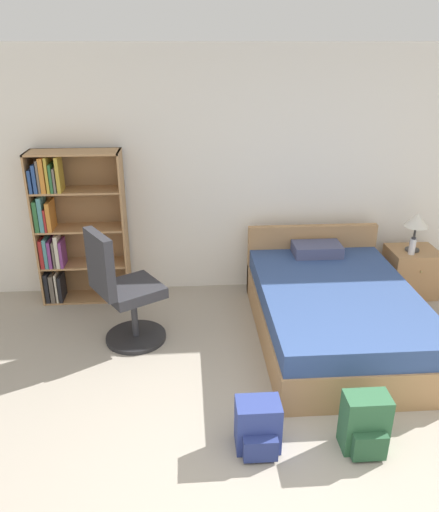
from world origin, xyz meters
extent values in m
cube|color=white|center=(0.00, 3.23, 1.30)|extent=(9.00, 0.06, 2.60)
cube|color=#AD7F51|center=(-2.23, 3.00, 0.81)|extent=(0.02, 0.33, 1.61)
cube|color=#AD7F51|center=(-1.33, 3.00, 0.81)|extent=(0.02, 0.33, 1.61)
cube|color=#936C45|center=(-1.78, 3.16, 0.81)|extent=(0.91, 0.01, 1.61)
cube|color=#AD7F51|center=(-1.78, 3.00, 0.01)|extent=(0.87, 0.31, 0.02)
cube|color=black|center=(-2.19, 2.94, 0.18)|extent=(0.04, 0.20, 0.33)
cube|color=#665B51|center=(-2.13, 2.95, 0.17)|extent=(0.04, 0.21, 0.31)
cube|color=beige|center=(-2.09, 2.96, 0.18)|extent=(0.02, 0.23, 0.32)
cube|color=black|center=(-2.05, 2.97, 0.17)|extent=(0.03, 0.24, 0.29)
cube|color=#AD7F51|center=(-1.78, 3.00, 0.41)|extent=(0.87, 0.31, 0.02)
cube|color=maroon|center=(-2.19, 2.94, 0.58)|extent=(0.04, 0.18, 0.31)
cube|color=teal|center=(-2.15, 2.96, 0.58)|extent=(0.04, 0.22, 0.32)
cube|color=#7A387F|center=(-2.11, 2.97, 0.57)|extent=(0.03, 0.25, 0.29)
cube|color=#665B51|center=(-2.07, 2.95, 0.56)|extent=(0.02, 0.20, 0.28)
cube|color=beige|center=(-2.03, 2.94, 0.60)|extent=(0.04, 0.19, 0.35)
cube|color=#7A387F|center=(-1.99, 2.95, 0.57)|extent=(0.03, 0.21, 0.28)
cube|color=#AD7F51|center=(-1.78, 3.00, 0.82)|extent=(0.87, 0.31, 0.02)
cube|color=#2D6638|center=(-2.19, 2.95, 0.98)|extent=(0.04, 0.20, 0.32)
cube|color=teal|center=(-2.14, 2.96, 1.00)|extent=(0.04, 0.23, 0.35)
cube|color=maroon|center=(-2.10, 2.94, 0.94)|extent=(0.02, 0.19, 0.23)
cube|color=orange|center=(-2.06, 2.97, 0.98)|extent=(0.04, 0.25, 0.30)
cube|color=#AD7F51|center=(-1.78, 3.00, 1.22)|extent=(0.87, 0.31, 0.02)
cube|color=navy|center=(-2.19, 2.97, 1.35)|extent=(0.03, 0.25, 0.23)
cube|color=navy|center=(-2.15, 2.96, 1.37)|extent=(0.03, 0.24, 0.28)
cube|color=#665B51|center=(-2.11, 2.96, 1.39)|extent=(0.02, 0.22, 0.32)
cube|color=orange|center=(-2.07, 2.97, 1.40)|extent=(0.04, 0.26, 0.34)
cube|color=gold|center=(-2.02, 2.95, 1.40)|extent=(0.03, 0.20, 0.35)
cube|color=#2D6638|center=(-1.99, 2.96, 1.37)|extent=(0.03, 0.23, 0.28)
cube|color=#665B51|center=(-1.96, 2.94, 1.35)|extent=(0.02, 0.20, 0.24)
cube|color=gold|center=(-1.92, 2.95, 1.41)|extent=(0.03, 0.20, 0.35)
cube|color=#AD7F51|center=(-1.78, 3.00, 1.60)|extent=(0.91, 0.33, 0.02)
cube|color=#AD7F51|center=(0.67, 2.00, 0.17)|extent=(1.40, 2.08, 0.33)
cube|color=#334C84|center=(0.67, 2.00, 0.43)|extent=(1.37, 2.04, 0.20)
cube|color=#AD7F51|center=(0.67, 3.00, 0.39)|extent=(1.40, 0.08, 0.78)
cube|color=#4C5175|center=(0.67, 2.79, 0.59)|extent=(0.50, 0.30, 0.12)
cylinder|color=#232326|center=(-1.20, 2.13, 0.02)|extent=(0.57, 0.57, 0.04)
cylinder|color=#333338|center=(-1.20, 2.13, 0.25)|extent=(0.06, 0.06, 0.43)
cube|color=#2D2D33|center=(-1.20, 2.13, 0.52)|extent=(0.66, 0.66, 0.10)
cube|color=#2D2D33|center=(-1.43, 1.98, 0.85)|extent=(0.30, 0.42, 0.56)
cube|color=#AD7F51|center=(1.77, 2.87, 0.26)|extent=(0.51, 0.44, 0.52)
sphere|color=tan|center=(1.77, 2.64, 0.36)|extent=(0.02, 0.02, 0.02)
cylinder|color=#333333|center=(1.74, 2.85, 0.53)|extent=(0.15, 0.15, 0.02)
cylinder|color=#333333|center=(1.74, 2.85, 0.67)|extent=(0.02, 0.02, 0.26)
cone|color=silver|center=(1.74, 2.85, 0.87)|extent=(0.25, 0.25, 0.14)
cylinder|color=silver|center=(1.69, 2.76, 0.61)|extent=(0.07, 0.07, 0.17)
cylinder|color=#2D2D33|center=(1.69, 2.76, 0.70)|extent=(0.04, 0.04, 0.02)
cube|color=#2D603D|center=(0.49, 0.64, 0.21)|extent=(0.30, 0.19, 0.43)
cube|color=#275234|center=(0.49, 0.51, 0.12)|extent=(0.23, 0.07, 0.19)
cube|color=navy|center=(-0.24, 0.70, 0.18)|extent=(0.30, 0.21, 0.37)
cube|color=navy|center=(-0.24, 0.55, 0.10)|extent=(0.23, 0.08, 0.16)
camera|label=1|loc=(-0.68, -1.96, 2.60)|focal=35.00mm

